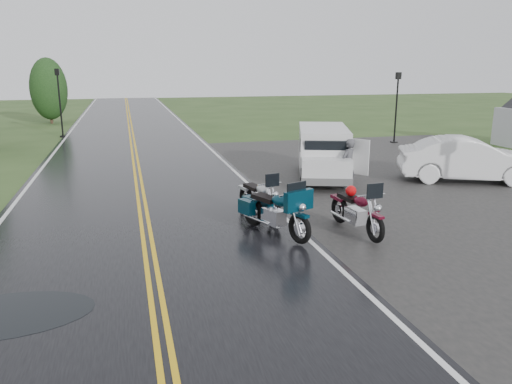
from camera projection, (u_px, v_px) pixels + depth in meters
ground at (152, 269)px, 10.50m from camera, size 120.00×120.00×0.00m
road at (137, 173)px, 19.87m from camera, size 8.00×100.00×0.04m
parking_pad at (455, 185)px, 17.89m from camera, size 14.00×24.00×0.03m
motorcycle_red at (376, 217)px, 11.72m from camera, size 1.07×2.44×1.40m
motorcycle_teal at (300, 216)px, 11.63m from camera, size 1.80×2.66×1.48m
motorcycle_silver at (274, 202)px, 13.14m from camera, size 1.31×2.38×1.33m
van_white at (304, 161)px, 17.26m from camera, size 3.35×5.28×1.94m
person_at_van at (348, 165)px, 17.14m from camera, size 0.75×0.68×1.72m
sedan_white at (468, 160)px, 18.23m from camera, size 5.15×3.51×1.61m
lamp_post_far_left at (60, 103)px, 29.59m from camera, size 0.35×0.35×4.07m
lamp_post_far_right at (396, 108)px, 27.26m from camera, size 0.33×0.33×3.89m
tree_left_far at (49, 96)px, 36.77m from camera, size 2.66×2.66×4.09m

